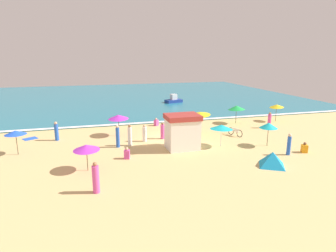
% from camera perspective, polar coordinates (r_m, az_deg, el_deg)
% --- Properties ---
extents(ground_plane, '(60.00, 60.00, 0.00)m').
position_cam_1_polar(ground_plane, '(27.67, 0.36, -2.28)').
color(ground_plane, '#D8B775').
extents(ocean_water, '(60.00, 44.00, 0.10)m').
position_cam_1_polar(ocean_water, '(54.59, -7.72, 5.75)').
color(ocean_water, teal).
rests_on(ocean_water, ground_plane).
extents(wave_breaker_foam, '(57.00, 0.70, 0.01)m').
position_cam_1_polar(wave_breaker_foam, '(33.56, -2.57, 0.80)').
color(wave_breaker_foam, white).
rests_on(wave_breaker_foam, ocean_water).
extents(lifeguard_cabana, '(2.77, 2.18, 2.92)m').
position_cam_1_polar(lifeguard_cabana, '(24.13, 2.83, -1.08)').
color(lifeguard_cabana, white).
rests_on(lifeguard_cabana, ground_plane).
extents(beach_umbrella_0, '(2.68, 2.69, 2.14)m').
position_cam_1_polar(beach_umbrella_0, '(28.28, -9.72, 1.78)').
color(beach_umbrella_0, '#4C3823').
rests_on(beach_umbrella_0, ground_plane).
extents(beach_umbrella_1, '(2.75, 2.75, 1.96)m').
position_cam_1_polar(beach_umbrella_1, '(25.07, 10.44, -0.18)').
color(beach_umbrella_1, silver).
rests_on(beach_umbrella_1, ground_plane).
extents(beach_umbrella_2, '(2.27, 2.28, 1.89)m').
position_cam_1_polar(beach_umbrella_2, '(20.27, -15.73, -4.06)').
color(beach_umbrella_2, '#4C3823').
rests_on(beach_umbrella_2, ground_plane).
extents(beach_umbrella_3, '(2.63, 2.62, 2.11)m').
position_cam_1_polar(beach_umbrella_3, '(33.88, 13.29, 3.53)').
color(beach_umbrella_3, '#4C3823').
rests_on(beach_umbrella_3, ground_plane).
extents(beach_umbrella_4, '(1.99, 1.99, 1.98)m').
position_cam_1_polar(beach_umbrella_4, '(25.52, -27.75, -1.15)').
color(beach_umbrella_4, '#4C3823').
rests_on(beach_umbrella_4, ground_plane).
extents(beach_umbrella_5, '(2.82, 2.81, 2.40)m').
position_cam_1_polar(beach_umbrella_5, '(28.32, 6.28, 2.46)').
color(beach_umbrella_5, silver).
rests_on(beach_umbrella_5, ground_plane).
extents(beach_umbrella_6, '(2.10, 2.08, 2.08)m').
position_cam_1_polar(beach_umbrella_6, '(36.29, 20.54, 3.70)').
color(beach_umbrella_6, '#4C3823').
rests_on(beach_umbrella_6, ground_plane).
extents(beach_umbrella_7, '(1.99, 1.99, 2.06)m').
position_cam_1_polar(beach_umbrella_7, '(26.21, 19.14, 0.11)').
color(beach_umbrella_7, '#4C3823').
rests_on(beach_umbrella_7, ground_plane).
extents(beach_tent, '(2.08, 2.06, 1.05)m').
position_cam_1_polar(beach_tent, '(21.94, 19.78, -6.11)').
color(beach_tent, '#1999D8').
rests_on(beach_tent, ground_plane).
extents(parked_bicycle, '(0.68, 1.73, 0.76)m').
position_cam_1_polar(parked_bicycle, '(28.99, 13.03, -1.11)').
color(parked_bicycle, black).
rests_on(parked_bicycle, ground_plane).
extents(beachgoer_0, '(0.53, 0.53, 0.86)m').
position_cam_1_polar(beachgoer_0, '(32.21, -2.33, 0.72)').
color(beachgoer_0, '#D84CA5').
rests_on(beachgoer_0, ground_plane).
extents(beachgoer_1, '(0.57, 0.57, 0.86)m').
position_cam_1_polar(beachgoer_1, '(25.95, 25.20, -3.95)').
color(beachgoer_1, orange).
rests_on(beachgoer_1, ground_plane).
extents(beachgoer_2, '(0.52, 0.52, 1.55)m').
position_cam_1_polar(beachgoer_2, '(26.42, -4.62, -1.51)').
color(beachgoer_2, white).
rests_on(beachgoer_2, ground_plane).
extents(beachgoer_3, '(0.50, 0.50, 0.91)m').
position_cam_1_polar(beachgoer_3, '(22.34, -8.06, -5.40)').
color(beachgoer_3, '#D84CA5').
rests_on(beachgoer_3, ground_plane).
extents(beachgoer_4, '(0.39, 0.39, 1.74)m').
position_cam_1_polar(beachgoer_4, '(24.70, 22.65, -3.35)').
color(beachgoer_4, blue).
rests_on(beachgoer_4, ground_plane).
extents(beachgoer_5, '(0.42, 0.42, 1.57)m').
position_cam_1_polar(beachgoer_5, '(27.14, -1.10, -1.01)').
color(beachgoer_5, '#D84CA5').
rests_on(beachgoer_5, ground_plane).
extents(beachgoer_6, '(0.55, 0.55, 1.86)m').
position_cam_1_polar(beachgoer_6, '(17.27, -13.98, -9.96)').
color(beachgoer_6, '#D84CA5').
rests_on(beachgoer_6, ground_plane).
extents(beachgoer_7, '(0.49, 0.49, 1.87)m').
position_cam_1_polar(beachgoer_7, '(25.29, -7.50, -1.88)').
color(beachgoer_7, white).
rests_on(beachgoer_7, ground_plane).
extents(beachgoer_8, '(0.47, 0.47, 1.77)m').
position_cam_1_polar(beachgoer_8, '(28.49, -21.04, -1.02)').
color(beachgoer_8, blue).
rests_on(beachgoer_8, ground_plane).
extents(beachgoer_9, '(0.45, 0.45, 1.71)m').
position_cam_1_polar(beachgoer_9, '(32.96, 19.27, 1.01)').
color(beachgoer_9, '#D84CA5').
rests_on(beachgoer_9, ground_plane).
extents(beachgoer_10, '(0.38, 0.38, 1.94)m').
position_cam_1_polar(beachgoer_10, '(24.98, -9.84, -2.06)').
color(beachgoer_10, blue).
rests_on(beachgoer_10, ground_plane).
extents(beach_towel_0, '(1.57, 1.48, 0.01)m').
position_cam_1_polar(beach_towel_0, '(30.22, -25.41, -2.25)').
color(beach_towel_0, blue).
rests_on(beach_towel_0, ground_plane).
extents(beach_towel_1, '(1.40, 1.44, 0.01)m').
position_cam_1_polar(beach_towel_1, '(31.21, 11.67, -0.68)').
color(beach_towel_1, orange).
rests_on(beach_towel_1, ground_plane).
extents(small_boat_0, '(2.95, 2.03, 1.34)m').
position_cam_1_polar(small_boat_0, '(47.12, 1.10, 5.16)').
color(small_boat_0, navy).
rests_on(small_boat_0, ocean_water).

